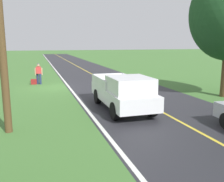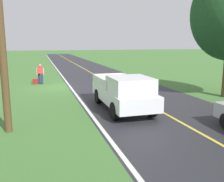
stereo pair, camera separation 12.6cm
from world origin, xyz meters
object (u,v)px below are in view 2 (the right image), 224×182
object	(u,v)px
hitchhiker_walking	(40,72)
utility_pole_roadside	(1,36)
pickup_truck_passing	(124,92)
suitcase_carried	(35,82)

from	to	relation	value
hitchhiker_walking	utility_pole_roadside	world-z (taller)	utility_pole_roadside
pickup_truck_passing	utility_pole_roadside	xyz separation A→B (m)	(5.32, 1.70, 2.68)
hitchhiker_walking	suitcase_carried	bearing A→B (deg)	10.14
hitchhiker_walking	pickup_truck_passing	size ratio (longest dim) A/B	0.32
hitchhiker_walking	pickup_truck_passing	xyz separation A→B (m)	(-3.98, 9.84, -0.01)
hitchhiker_walking	utility_pole_roadside	xyz separation A→B (m)	(1.35, 11.54, 2.67)
hitchhiker_walking	suitcase_carried	size ratio (longest dim) A/B	3.80
suitcase_carried	pickup_truck_passing	size ratio (longest dim) A/B	0.09
pickup_truck_passing	utility_pole_roadside	world-z (taller)	utility_pole_roadside
hitchhiker_walking	utility_pole_roadside	distance (m)	11.92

